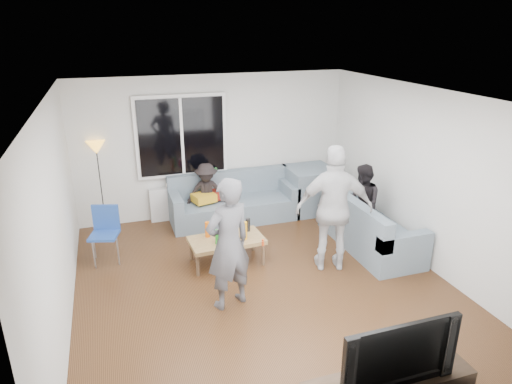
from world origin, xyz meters
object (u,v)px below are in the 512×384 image
object	(u,v)px
spectator_back	(207,194)
sofa_back_section	(234,198)
player_right	(334,209)
television	(393,348)
side_chair	(104,236)
spectator_right	(362,203)
sofa_right_section	(370,222)
player_left	(228,244)
coffee_table	(227,250)
floor_lamp	(101,184)

from	to	relation	value
spectator_back	sofa_back_section	bearing A→B (deg)	7.36
player_right	spectator_back	bearing A→B (deg)	-39.75
player_right	television	size ratio (longest dim) A/B	1.68
side_chair	spectator_right	world-z (taller)	spectator_right
sofa_right_section	side_chair	world-z (taller)	side_chair
spectator_right	player_left	bearing A→B (deg)	-55.45
player_left	spectator_right	world-z (taller)	player_left
television	sofa_back_section	bearing A→B (deg)	91.42
sofa_right_section	player_left	size ratio (longest dim) A/B	1.16
coffee_table	side_chair	size ratio (longest dim) A/B	1.28
side_chair	player_left	size ratio (longest dim) A/B	0.50
sofa_back_section	player_left	xyz separation A→B (m)	(-0.78, -2.59, 0.44)
side_chair	spectator_back	xyz separation A→B (m)	(1.78, 0.94, 0.13)
television	spectator_right	bearing A→B (deg)	63.21
sofa_right_section	spectator_back	size ratio (longest dim) A/B	1.78
coffee_table	spectator_back	world-z (taller)	spectator_back
coffee_table	player_right	bearing A→B (deg)	-23.47
television	player_left	bearing A→B (deg)	112.49
player_right	spectator_back	xyz separation A→B (m)	(-1.39, 2.17, -0.38)
coffee_table	floor_lamp	world-z (taller)	floor_lamp
spectator_back	coffee_table	bearing A→B (deg)	-80.84
sofa_back_section	television	xyz separation A→B (m)	(0.12, -4.77, 0.34)
sofa_back_section	player_right	size ratio (longest dim) A/B	1.23
spectator_back	television	bearing A→B (deg)	-71.92
sofa_back_section	coffee_table	distance (m)	1.62
coffee_table	spectator_right	xyz separation A→B (m)	(2.33, 0.08, 0.45)
sofa_right_section	floor_lamp	size ratio (longest dim) A/B	1.28
sofa_right_section	floor_lamp	distance (m)	4.64
sofa_back_section	television	bearing A→B (deg)	-88.58
side_chair	player_left	world-z (taller)	player_left
sofa_back_section	coffee_table	world-z (taller)	sofa_back_section
television	coffee_table	bearing A→B (deg)	101.36
player_right	spectator_back	distance (m)	2.60
player_right	sofa_right_section	bearing A→B (deg)	-137.06
player_left	coffee_table	bearing A→B (deg)	-121.93
coffee_table	television	distance (m)	3.37
spectator_right	television	distance (m)	3.73
spectator_right	spectator_back	xyz separation A→B (m)	(-2.29, 1.47, -0.09)
spectator_back	spectator_right	bearing A→B (deg)	-21.86
sofa_back_section	spectator_right	bearing A→B (deg)	-38.70
floor_lamp	spectator_right	bearing A→B (deg)	-25.41
sofa_right_section	side_chair	bearing A→B (deg)	78.81
sofa_back_section	floor_lamp	xyz separation A→B (m)	(-2.27, 0.49, 0.36)
sofa_back_section	side_chair	xyz separation A→B (m)	(-2.27, -0.91, 0.01)
sofa_back_section	player_left	distance (m)	2.74
player_left	spectator_right	size ratio (longest dim) A/B	1.34
television	spectator_back	bearing A→B (deg)	97.22
sofa_right_section	spectator_right	xyz separation A→B (m)	(0.00, 0.27, 0.22)
sofa_right_section	sofa_back_section	bearing A→B (deg)	46.37
sofa_back_section	floor_lamp	size ratio (longest dim) A/B	1.47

